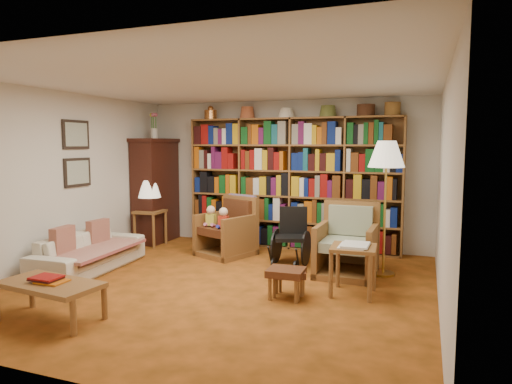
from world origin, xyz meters
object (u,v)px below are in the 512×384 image
at_px(footstool_a, 289,275).
at_px(coffee_table, 50,287).
at_px(sofa, 89,252).
at_px(side_table_lamp, 150,219).
at_px(armchair_leather, 228,230).
at_px(footstool_b, 286,274).
at_px(side_table_papers, 353,254).
at_px(wheelchair, 291,239).
at_px(armchair_sage, 348,247).
at_px(floor_lamp, 386,160).

xyz_separation_m(footstool_a, coffee_table, (-2.02, -1.53, 0.09)).
bearing_deg(sofa, side_table_lamp, 0.10).
relative_size(armchair_leather, footstool_b, 2.40).
bearing_deg(side_table_lamp, sofa, -86.55).
bearing_deg(sofa, footstool_a, -95.06).
relative_size(footstool_a, coffee_table, 0.42).
bearing_deg(side_table_papers, armchair_leather, 148.92).
distance_m(armchair_leather, wheelchair, 1.15).
distance_m(armchair_sage, wheelchair, 0.88).
bearing_deg(coffee_table, wheelchair, 60.60).
relative_size(side_table_papers, footstool_b, 1.43).
bearing_deg(wheelchair, floor_lamp, -3.63).
bearing_deg(armchair_leather, sofa, -132.39).
xyz_separation_m(side_table_lamp, footstool_a, (3.03, -1.74, -0.21)).
bearing_deg(footstool_b, side_table_papers, 30.63).
bearing_deg(side_table_lamp, footstool_a, -29.94).
xyz_separation_m(armchair_sage, side_table_papers, (0.20, -0.86, 0.11)).
bearing_deg(sofa, footstool_b, -96.52).
height_order(side_table_lamp, wheelchair, wheelchair).
distance_m(armchair_leather, footstool_a, 2.23).
relative_size(sofa, armchair_sage, 1.85).
height_order(side_table_lamp, armchair_leather, armchair_leather).
relative_size(armchair_sage, footstool_b, 2.28).
xyz_separation_m(armchair_sage, footstool_a, (-0.48, -1.20, -0.11)).
bearing_deg(footstool_a, armchair_sage, 68.21).
xyz_separation_m(armchair_sage, coffee_table, (-2.50, -2.73, -0.02)).
xyz_separation_m(sofa, armchair_leather, (1.43, 1.56, 0.12)).
height_order(armchair_leather, floor_lamp, floor_lamp).
relative_size(armchair_leather, armchair_sage, 1.05).
height_order(footstool_a, footstool_b, footstool_b).
bearing_deg(side_table_papers, footstool_a, -153.70).
xyz_separation_m(side_table_lamp, side_table_papers, (3.71, -1.41, 0.01)).
height_order(wheelchair, footstool_a, wheelchair).
height_order(wheelchair, side_table_papers, wheelchair).
bearing_deg(armchair_sage, floor_lamp, 13.11).
relative_size(wheelchair, coffee_table, 0.77).
bearing_deg(wheelchair, sofa, -152.93).
bearing_deg(footstool_b, floor_lamp, 55.22).
bearing_deg(side_table_lamp, footstool_b, -31.09).
distance_m(armchair_sage, floor_lamp, 1.28).
bearing_deg(floor_lamp, coffee_table, -136.32).
xyz_separation_m(footstool_a, footstool_b, (-0.01, -0.07, 0.03)).
bearing_deg(side_table_papers, floor_lamp, 74.81).
height_order(armchair_leather, armchair_sage, armchair_sage).
xyz_separation_m(sofa, floor_lamp, (3.87, 1.22, 1.30)).
bearing_deg(wheelchair, armchair_leather, 166.76).
height_order(sofa, side_table_papers, side_table_papers).
relative_size(armchair_sage, coffee_table, 0.88).
relative_size(floor_lamp, coffee_table, 1.65).
relative_size(side_table_lamp, footstool_a, 1.35).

